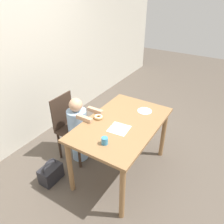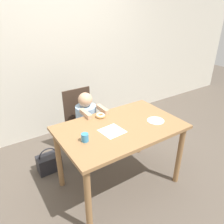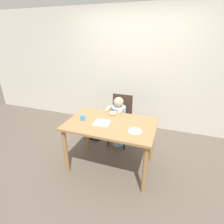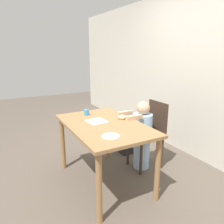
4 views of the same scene
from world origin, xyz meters
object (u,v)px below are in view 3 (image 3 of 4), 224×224
child_figure (118,122)px  donut (113,113)px  chair (120,119)px  handbag (94,133)px  cup (83,118)px

child_figure → donut: size_ratio=8.67×
chair → donut: chair is taller
chair → donut: (0.01, -0.46, 0.32)m
child_figure → handbag: bearing=174.9°
donut → cup: 0.49m
chair → donut: bearing=-88.4°
child_figure → handbag: (-0.53, 0.05, -0.36)m
chair → child_figure: 0.12m
donut → cup: size_ratio=1.42×
child_figure → donut: (0.01, -0.33, 0.32)m
chair → child_figure: child_figure is taller
handbag → cup: 1.01m
handbag → cup: size_ratio=4.28×
chair → child_figure: size_ratio=0.97×
cup → donut: bearing=42.5°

